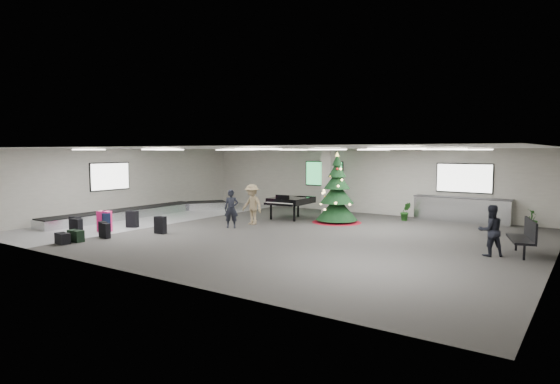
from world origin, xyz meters
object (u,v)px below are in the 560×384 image
Objects in this scene: traveler_b at (252,204)px; bench at (525,235)px; baggage_carousel at (143,212)px; grand_piano at (290,201)px; potted_plant_left at (406,212)px; service_counter at (461,209)px; traveler_a at (231,209)px; traveler_bench at (491,231)px; potted_plant_right at (532,219)px; christmas_tree at (337,198)px; pink_suitcase at (104,221)px.

bench is at bearing 9.05° from traveler_b.
grand_piano is (6.15, 3.31, 0.60)m from baggage_carousel.
service_counter is at bearing 26.80° from potted_plant_left.
potted_plant_left is at bearing 52.50° from traveler_b.
potted_plant_left is at bearing 15.43° from traveler_a.
traveler_bench is at bearing -30.53° from traveler_a.
potted_plant_right is (15.59, 6.58, 0.17)m from baggage_carousel.
baggage_carousel is at bearing -34.29° from traveler_bench.
christmas_tree reaches higher than grand_piano.
grand_piano is at bearing -160.90° from potted_plant_right.
pink_suitcase reaches higher than potted_plant_right.
potted_plant_left is at bearing 24.47° from grand_piano.
bench is at bearing 2.27° from pink_suitcase.
potted_plant_right is at bearing 16.39° from grand_piano.
pink_suitcase is 0.46× the size of bench.
traveler_a is at bearing 169.51° from bench.
service_counter is 6.85m from traveler_bench.
service_counter is 9.98m from traveler_a.
pink_suitcase is 7.96m from grand_piano.
grand_piano is 2.70× the size of potted_plant_right.
service_counter is at bearing 24.35° from grand_piano.
traveler_bench reaches higher than baggage_carousel.
bench is 1.18× the size of traveler_bench.
baggage_carousel is 11.88× the size of pink_suitcase.
traveler_b reaches higher than pink_suitcase.
potted_plant_left is at bearing 42.66° from christmas_tree.
bench reaches higher than baggage_carousel.
baggage_carousel is at bearing -157.10° from potted_plant_right.
christmas_tree is at bearing -157.00° from potted_plant_right.
traveler_b reaches higher than grand_piano.
traveler_b is at bearing -136.96° from christmas_tree.
grand_piano reaches higher than baggage_carousel.
baggage_carousel is at bearing 105.56° from pink_suitcase.
bench is 5.67m from potted_plant_right.
christmas_tree reaches higher than potted_plant_left.
pink_suitcase is at bearing -122.68° from grand_piano.
pink_suitcase reaches higher than baggage_carousel.
christmas_tree is 3.69× the size of potted_plant_left.
traveler_bench is (9.44, -0.74, -0.09)m from traveler_b.
bench is 1.05m from traveler_bench.
traveler_a is 9.58m from traveler_bench.
potted_plant_right is (7.16, 3.04, -0.66)m from christmas_tree.
bench is (13.83, 4.51, 0.21)m from pink_suitcase.
traveler_bench is at bearing -70.01° from service_counter.
grand_piano is at bearing 89.53° from traveler_b.
pink_suitcase is 14.55m from bench.
bench is at bearing -19.00° from christmas_tree.
baggage_carousel is 14.50m from service_counter.
christmas_tree reaches higher than potted_plant_right.
baggage_carousel is at bearing -152.16° from potted_plant_left.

